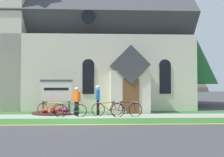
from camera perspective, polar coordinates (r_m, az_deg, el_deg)
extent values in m
plane|color=#3D3D3F|center=(17.15, -5.79, -7.20)|extent=(140.00, 140.00, 0.00)
cube|color=#99968E|center=(14.47, -5.74, -8.19)|extent=(32.00, 2.01, 0.01)
cube|color=#2D6628|center=(12.48, -6.25, -9.22)|extent=(32.00, 2.00, 0.01)
cube|color=#2D6628|center=(16.38, -5.36, -7.45)|extent=(24.00, 1.84, 0.01)
cube|color=yellow|center=(11.34, -6.63, -9.97)|extent=(28.00, 0.16, 0.01)
cube|color=beige|center=(22.49, -4.58, 0.61)|extent=(14.59, 10.51, 5.12)
cube|color=#424247|center=(23.04, -4.55, 10.97)|extent=(15.09, 10.70, 10.70)
cube|color=beige|center=(20.21, -21.99, 9.89)|extent=(2.92, 2.92, 11.33)
cube|color=beige|center=(16.51, 3.83, -2.90)|extent=(2.40, 1.60, 2.60)
cube|color=#424247|center=(16.56, 3.82, 2.82)|extent=(2.40, 1.80, 2.40)
cube|color=brown|center=(15.70, 4.17, -3.87)|extent=(1.00, 0.06, 2.10)
cube|color=black|center=(17.20, -5.20, -0.19)|extent=(0.76, 0.06, 1.90)
cone|color=black|center=(17.25, -5.19, 2.97)|extent=(0.80, 0.06, 0.80)
cube|color=black|center=(17.71, 11.54, -0.20)|extent=(0.76, 0.06, 1.90)
cone|color=black|center=(17.76, 11.52, 2.86)|extent=(0.80, 0.06, 0.80)
cylinder|color=black|center=(17.80, -5.16, 13.24)|extent=(0.90, 0.06, 0.90)
cube|color=#474C56|center=(16.53, -14.78, -6.07)|extent=(0.12, 0.12, 0.74)
cube|color=#474C56|center=(16.27, -9.34, -6.18)|extent=(0.12, 0.12, 0.74)
cube|color=silver|center=(16.34, -12.06, -2.75)|extent=(1.87, 0.09, 1.19)
cube|color=#474C56|center=(16.34, -12.05, -0.45)|extent=(1.99, 0.13, 0.12)
cube|color=black|center=(16.29, -12.08, -2.25)|extent=(1.50, 0.01, 0.16)
cylinder|color=#382319|center=(16.13, -12.26, -7.34)|extent=(2.75, 2.75, 0.10)
ellipsoid|color=#CC338C|center=(16.12, -10.23, -6.75)|extent=(0.36, 0.36, 0.24)
ellipsoid|color=red|center=(16.89, -11.23, -6.51)|extent=(0.36, 0.36, 0.24)
ellipsoid|color=red|center=(16.44, -13.32, -6.63)|extent=(0.36, 0.36, 0.24)
ellipsoid|color=red|center=(15.64, -14.59, -6.87)|extent=(0.36, 0.36, 0.24)
ellipsoid|color=red|center=(15.37, -12.58, -6.98)|extent=(0.36, 0.36, 0.24)
torus|color=black|center=(13.95, 1.29, -6.98)|extent=(0.75, 0.18, 0.75)
torus|color=black|center=(14.23, 5.16, -6.86)|extent=(0.75, 0.18, 0.75)
cylinder|color=black|center=(14.12, 3.86, -6.19)|extent=(0.53, 0.14, 0.49)
cylinder|color=black|center=(14.07, 3.43, -5.24)|extent=(0.72, 0.18, 0.05)
cylinder|color=black|center=(14.01, 2.42, -6.20)|extent=(0.25, 0.08, 0.49)
cylinder|color=black|center=(14.00, 2.07, -7.07)|extent=(0.40, 0.11, 0.09)
cylinder|color=black|center=(13.95, 1.64, -6.11)|extent=(0.21, 0.08, 0.43)
cylinder|color=black|center=(14.21, 5.00, -6.05)|extent=(0.12, 0.06, 0.41)
ellipsoid|color=black|center=(13.96, 1.99, -5.12)|extent=(0.25, 0.13, 0.05)
cylinder|color=silver|center=(14.18, 4.85, -5.16)|extent=(0.44, 0.11, 0.03)
cylinder|color=silver|center=(14.06, 2.85, -7.15)|extent=(0.18, 0.05, 0.18)
torus|color=black|center=(14.09, -6.95, -7.02)|extent=(0.70, 0.05, 0.70)
torus|color=black|center=(14.18, -11.18, -6.97)|extent=(0.70, 0.05, 0.70)
cylinder|color=#19723F|center=(14.13, -9.74, -6.33)|extent=(0.56, 0.05, 0.45)
cylinder|color=#19723F|center=(14.10, -9.27, -5.49)|extent=(0.77, 0.05, 0.04)
cylinder|color=#19723F|center=(14.10, -8.18, -6.37)|extent=(0.26, 0.04, 0.43)
cylinder|color=#19723F|center=(14.11, -7.80, -7.12)|extent=(0.42, 0.05, 0.09)
cylinder|color=#19723F|center=(14.08, -7.33, -6.27)|extent=(0.22, 0.04, 0.38)
cylinder|color=#19723F|center=(14.16, -11.01, -6.21)|extent=(0.12, 0.04, 0.38)
ellipsoid|color=black|center=(14.07, -7.71, -5.40)|extent=(0.24, 0.09, 0.05)
cylinder|color=silver|center=(14.14, -10.84, -5.38)|extent=(0.44, 0.04, 0.03)
cylinder|color=silver|center=(14.12, -8.65, -7.21)|extent=(0.18, 0.02, 0.18)
torus|color=black|center=(14.74, 0.98, -6.72)|extent=(0.73, 0.21, 0.74)
torus|color=black|center=(14.47, -3.03, -6.81)|extent=(0.73, 0.21, 0.74)
cylinder|color=#A51E19|center=(14.55, -1.65, -6.19)|extent=(0.56, 0.17, 0.44)
cylinder|color=#A51E19|center=(14.56, -1.21, -5.33)|extent=(0.76, 0.21, 0.06)
cylinder|color=#A51E19|center=(14.65, -0.17, -6.11)|extent=(0.26, 0.10, 0.45)
cylinder|color=#A51E19|center=(14.69, 0.19, -6.85)|extent=(0.42, 0.13, 0.09)
cylinder|color=#A51E19|center=(14.70, 0.62, -5.99)|extent=(0.22, 0.09, 0.40)
cylinder|color=#A51E19|center=(14.47, -2.86, -6.11)|extent=(0.12, 0.06, 0.37)
ellipsoid|color=black|center=(14.66, 0.27, -5.14)|extent=(0.25, 0.13, 0.05)
cylinder|color=silver|center=(14.47, -2.70, -5.32)|extent=(0.43, 0.13, 0.03)
cylinder|color=silver|center=(14.63, -0.61, -6.97)|extent=(0.18, 0.06, 0.18)
torus|color=black|center=(15.45, -14.90, -6.51)|extent=(0.68, 0.26, 0.70)
torus|color=black|center=(14.97, -11.59, -6.69)|extent=(0.68, 0.26, 0.70)
cylinder|color=orange|center=(15.11, -12.74, -5.98)|extent=(0.53, 0.21, 0.47)
cylinder|color=orange|center=(15.15, -13.10, -5.16)|extent=(0.71, 0.27, 0.05)
cylinder|color=orange|center=(15.29, -13.96, -5.95)|extent=(0.25, 0.11, 0.44)
cylinder|color=orange|center=(15.35, -14.26, -6.64)|extent=(0.39, 0.16, 0.09)
cylinder|color=orange|center=(15.39, -14.61, -5.82)|extent=(0.21, 0.10, 0.39)
cylinder|color=orange|center=(14.97, -11.73, -5.93)|extent=(0.12, 0.07, 0.40)
ellipsoid|color=black|center=(15.33, -14.31, -5.02)|extent=(0.25, 0.15, 0.05)
cylinder|color=silver|center=(14.97, -11.86, -5.10)|extent=(0.43, 0.17, 0.03)
cylinder|color=silver|center=(15.26, -13.61, -6.77)|extent=(0.18, 0.08, 0.18)
cylinder|color=black|center=(14.72, -7.59, -6.56)|extent=(0.15, 0.15, 0.79)
cylinder|color=black|center=(14.83, -7.91, -6.52)|extent=(0.15, 0.15, 0.79)
cube|color=#E55914|center=(14.73, -7.74, -3.91)|extent=(0.45, 0.46, 0.57)
sphere|color=tan|center=(14.72, -7.73, -2.40)|extent=(0.20, 0.20, 0.20)
ellipsoid|color=silver|center=(14.72, -7.73, -2.18)|extent=(0.33, 0.33, 0.14)
cylinder|color=#E55914|center=(14.49, -7.21, -3.83)|extent=(0.09, 0.19, 0.52)
cylinder|color=#E55914|center=(14.97, -8.25, -3.76)|extent=(0.09, 0.19, 0.52)
cylinder|color=black|center=(15.03, -3.06, -6.37)|extent=(0.15, 0.15, 0.84)
cylinder|color=black|center=(14.86, -3.10, -6.43)|extent=(0.15, 0.15, 0.84)
cube|color=blue|center=(14.90, -3.08, -3.62)|extent=(0.22, 0.48, 0.61)
sphere|color=beige|center=(14.89, -3.08, -2.03)|extent=(0.22, 0.22, 0.22)
ellipsoid|color=silver|center=(14.89, -3.08, -1.80)|extent=(0.28, 0.24, 0.15)
cylinder|color=blue|center=(15.18, -2.86, -3.47)|extent=(0.09, 0.21, 0.56)
cylinder|color=blue|center=(14.62, -3.30, -3.54)|extent=(0.09, 0.18, 0.56)
cylinder|color=#3D2D1E|center=(23.69, 17.16, -3.38)|extent=(0.39, 0.39, 1.86)
cone|color=#23662D|center=(23.82, 17.08, 4.66)|extent=(4.19, 4.19, 4.80)
ellipsoid|color=#847A5B|center=(92.82, -2.17, -2.80)|extent=(75.37, 41.24, 20.54)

